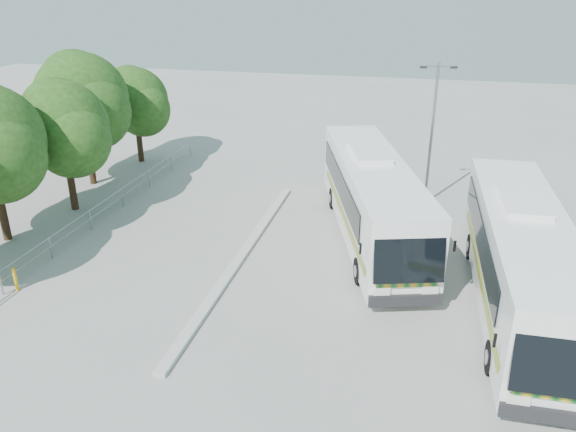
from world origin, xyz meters
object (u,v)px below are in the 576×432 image
(tree_far_d, at_px, (83,99))
(coach_main, at_px, (372,197))
(coach_adjacent, at_px, (521,258))
(bollard, at_px, (15,279))
(tree_far_c, at_px, (64,127))
(lamppost, at_px, (432,129))
(tree_far_e, at_px, (136,101))

(tree_far_d, height_order, coach_main, tree_far_d)
(coach_adjacent, xyz_separation_m, bollard, (-18.02, -3.19, -1.48))
(tree_far_c, bearing_deg, coach_main, 0.37)
(tree_far_d, distance_m, lamppost, 18.49)
(tree_far_c, bearing_deg, tree_far_d, 107.83)
(tree_far_c, relative_size, bollard, 6.92)
(tree_far_d, height_order, coach_adjacent, tree_far_d)
(tree_far_d, xyz_separation_m, lamppost, (18.43, 1.28, -0.86))
(lamppost, xyz_separation_m, bollard, (-14.82, -12.67, -3.49))
(tree_far_e, height_order, lamppost, lamppost)
(coach_adjacent, bearing_deg, lamppost, 107.49)
(tree_far_e, distance_m, coach_adjacent, 24.57)
(tree_far_c, xyz_separation_m, lamppost, (17.24, 4.98, -0.30))
(lamppost, relative_size, bollard, 7.65)
(tree_far_e, distance_m, lamppost, 18.04)
(coach_main, distance_m, bollard, 14.75)
(tree_far_d, height_order, lamppost, tree_far_d)
(bollard, bearing_deg, lamppost, 40.54)
(tree_far_e, height_order, bollard, tree_far_e)
(tree_far_c, distance_m, coach_main, 15.03)
(tree_far_d, relative_size, tree_far_e, 1.24)
(tree_far_c, relative_size, coach_adjacent, 0.51)
(tree_far_d, distance_m, tree_far_e, 4.65)
(coach_main, relative_size, coach_adjacent, 1.02)
(tree_far_d, bearing_deg, bollard, -72.41)
(tree_far_c, relative_size, coach_main, 0.49)
(tree_far_d, relative_size, bollard, 7.82)
(coach_adjacent, distance_m, lamppost, 10.20)
(lamppost, bearing_deg, tree_far_c, -174.59)
(bollard, bearing_deg, tree_far_c, 107.47)
(coach_adjacent, bearing_deg, bollard, -171.11)
(tree_far_c, distance_m, lamppost, 17.95)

